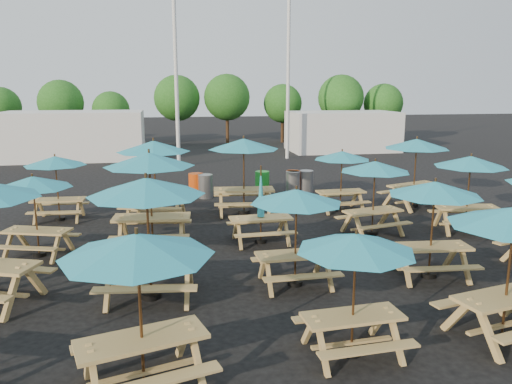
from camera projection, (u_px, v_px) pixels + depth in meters
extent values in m
plane|color=black|center=(266.00, 242.00, 13.85)|extent=(120.00, 120.00, 0.00)
cube|color=tan|center=(11.00, 268.00, 10.45)|extent=(1.95, 0.92, 0.04)
cube|color=tan|center=(37.00, 231.00, 12.54)|extent=(1.74, 1.09, 0.05)
cube|color=tan|center=(25.00, 248.00, 12.02)|extent=(1.62, 0.70, 0.04)
cube|color=tan|center=(51.00, 234.00, 13.17)|extent=(1.62, 0.70, 0.04)
cylinder|color=black|center=(39.00, 254.00, 12.67)|extent=(0.33, 0.33, 0.09)
cylinder|color=brown|center=(36.00, 216.00, 12.46)|extent=(0.04, 0.04, 2.08)
cone|color=teal|center=(33.00, 182.00, 12.28)|extent=(2.38, 2.38, 0.29)
cube|color=tan|center=(58.00, 200.00, 15.95)|extent=(1.67, 0.72, 0.05)
cube|color=tan|center=(54.00, 212.00, 15.42)|extent=(1.65, 0.31, 0.04)
cube|color=tan|center=(64.00, 203.00, 16.59)|extent=(1.65, 0.31, 0.04)
cylinder|color=black|center=(60.00, 219.00, 16.08)|extent=(0.33, 0.33, 0.09)
cylinder|color=brown|center=(57.00, 188.00, 15.87)|extent=(0.04, 0.04, 2.10)
cone|color=teal|center=(55.00, 161.00, 15.69)|extent=(2.01, 2.01, 0.29)
cube|color=tan|center=(142.00, 339.00, 7.00)|extent=(1.93, 1.17, 0.06)
cube|color=tan|center=(155.00, 382.00, 6.48)|extent=(1.80, 0.74, 0.04)
cube|color=tan|center=(132.00, 337.00, 7.64)|extent=(1.80, 0.74, 0.04)
cylinder|color=black|center=(144.00, 383.00, 7.14)|extent=(0.36, 0.36, 0.10)
cylinder|color=brown|center=(140.00, 312.00, 6.91)|extent=(0.04, 0.04, 2.31)
cone|color=teal|center=(137.00, 245.00, 6.71)|extent=(2.61, 2.61, 0.32)
cube|color=tan|center=(150.00, 260.00, 10.00)|extent=(2.04, 0.99, 0.07)
cube|color=tan|center=(145.00, 289.00, 9.36)|extent=(1.99, 0.50, 0.04)
cube|color=tan|center=(155.00, 263.00, 10.76)|extent=(1.99, 0.50, 0.04)
cylinder|color=black|center=(151.00, 295.00, 10.15)|extent=(0.39, 0.39, 0.11)
cylinder|color=brown|center=(149.00, 239.00, 9.90)|extent=(0.05, 0.05, 2.51)
cone|color=teal|center=(146.00, 186.00, 9.68)|extent=(2.55, 2.55, 0.35)
cube|color=tan|center=(152.00, 217.00, 13.20)|extent=(2.08, 0.96, 0.07)
cube|color=tan|center=(149.00, 237.00, 12.55)|extent=(2.03, 0.46, 0.04)
cube|color=tan|center=(155.00, 222.00, 13.99)|extent=(2.03, 0.46, 0.04)
cylinder|color=black|center=(153.00, 245.00, 13.36)|extent=(0.40, 0.40, 0.11)
cylinder|color=brown|center=(151.00, 200.00, 13.10)|extent=(0.05, 0.05, 2.58)
cone|color=teal|center=(149.00, 159.00, 12.88)|extent=(2.56, 2.56, 0.36)
cube|color=tan|center=(155.00, 193.00, 16.20)|extent=(2.13, 1.23, 0.07)
cube|color=tan|center=(150.00, 208.00, 15.55)|extent=(2.01, 0.74, 0.04)
cube|color=tan|center=(161.00, 198.00, 16.98)|extent=(2.01, 0.74, 0.04)
cylinder|color=black|center=(156.00, 216.00, 16.36)|extent=(0.40, 0.40, 0.11)
cylinder|color=brown|center=(155.00, 180.00, 16.10)|extent=(0.05, 0.05, 2.56)
cone|color=teal|center=(153.00, 146.00, 15.88)|extent=(2.83, 2.83, 0.36)
cube|color=tan|center=(353.00, 316.00, 7.89)|extent=(1.63, 0.73, 0.05)
cube|color=tan|center=(369.00, 349.00, 7.39)|extent=(1.60, 0.33, 0.04)
cube|color=tan|center=(337.00, 315.00, 8.50)|extent=(1.60, 0.33, 0.04)
cylinder|color=black|center=(351.00, 351.00, 8.02)|extent=(0.32, 0.32, 0.09)
cylinder|color=brown|center=(354.00, 295.00, 7.82)|extent=(0.04, 0.04, 2.04)
cone|color=teal|center=(356.00, 242.00, 7.64)|extent=(1.99, 1.99, 0.28)
cube|color=tan|center=(295.00, 255.00, 10.68)|extent=(1.69, 0.70, 0.06)
cube|color=tan|center=(304.00, 277.00, 10.15)|extent=(1.68, 0.28, 0.04)
cube|color=tan|center=(288.00, 257.00, 11.33)|extent=(1.68, 0.28, 0.04)
cylinder|color=black|center=(295.00, 283.00, 10.82)|extent=(0.34, 0.34, 0.09)
cylinder|color=brown|center=(296.00, 238.00, 10.61)|extent=(0.04, 0.04, 2.14)
cone|color=teal|center=(296.00, 196.00, 10.42)|extent=(2.02, 2.02, 0.30)
cube|color=tan|center=(261.00, 218.00, 13.64)|extent=(1.71, 0.72, 0.06)
cube|color=tan|center=(266.00, 234.00, 13.10)|extent=(1.70, 0.30, 0.04)
cube|color=tan|center=(256.00, 222.00, 14.29)|extent=(1.70, 0.30, 0.04)
cylinder|color=black|center=(261.00, 241.00, 13.77)|extent=(0.34, 0.34, 0.09)
cylinder|color=brown|center=(261.00, 204.00, 13.56)|extent=(0.04, 0.04, 2.16)
cone|color=teal|center=(261.00, 191.00, 13.48)|extent=(0.21, 0.21, 1.41)
cube|color=tan|center=(244.00, 190.00, 16.77)|extent=(2.07, 0.95, 0.07)
cube|color=tan|center=(245.00, 204.00, 16.12)|extent=(2.03, 0.45, 0.04)
cube|color=tan|center=(243.00, 194.00, 17.56)|extent=(2.03, 0.45, 0.04)
cylinder|color=black|center=(244.00, 212.00, 16.93)|extent=(0.40, 0.40, 0.11)
cylinder|color=brown|center=(244.00, 176.00, 16.68)|extent=(0.05, 0.05, 2.57)
cone|color=teal|center=(244.00, 144.00, 16.45)|extent=(2.55, 2.55, 0.36)
cube|color=tan|center=(506.00, 297.00, 8.40)|extent=(1.93, 1.08, 0.06)
cube|color=tan|center=(474.00, 298.00, 9.07)|extent=(1.83, 0.64, 0.04)
cylinder|color=black|center=(502.00, 335.00, 8.55)|extent=(0.36, 0.36, 0.10)
cylinder|color=brown|center=(508.00, 273.00, 8.32)|extent=(0.04, 0.04, 2.32)
cube|color=tan|center=(431.00, 247.00, 11.14)|extent=(1.78, 0.81, 0.06)
cube|color=tan|center=(443.00, 269.00, 10.58)|extent=(1.75, 0.37, 0.04)
cube|color=tan|center=(418.00, 250.00, 11.82)|extent=(1.75, 0.37, 0.04)
cylinder|color=black|center=(428.00, 275.00, 11.28)|extent=(0.35, 0.35, 0.10)
cylinder|color=brown|center=(432.00, 230.00, 11.06)|extent=(0.04, 0.04, 2.22)
cone|color=teal|center=(435.00, 188.00, 10.87)|extent=(2.18, 2.18, 0.31)
cube|color=tan|center=(373.00, 211.00, 14.42)|extent=(1.80, 1.02, 0.06)
cube|color=tan|center=(386.00, 225.00, 13.91)|extent=(1.71, 0.61, 0.04)
cube|color=tan|center=(360.00, 215.00, 15.04)|extent=(1.71, 0.61, 0.04)
cylinder|color=black|center=(372.00, 233.00, 14.55)|extent=(0.34, 0.34, 0.09)
cylinder|color=brown|center=(374.00, 198.00, 14.34)|extent=(0.04, 0.04, 2.17)
cone|color=teal|center=(375.00, 166.00, 14.15)|extent=(2.38, 2.38, 0.30)
cube|color=tan|center=(341.00, 192.00, 17.19)|extent=(1.67, 0.70, 0.05)
cube|color=tan|center=(347.00, 203.00, 16.67)|extent=(1.65, 0.29, 0.04)
cube|color=tan|center=(334.00, 195.00, 17.82)|extent=(1.65, 0.29, 0.04)
cylinder|color=black|center=(340.00, 209.00, 17.32)|extent=(0.33, 0.33, 0.09)
cylinder|color=brown|center=(341.00, 181.00, 17.11)|extent=(0.04, 0.04, 2.10)
cone|color=teal|center=(342.00, 155.00, 16.93)|extent=(1.99, 1.99, 0.29)
cube|color=tan|center=(467.00, 207.00, 14.71)|extent=(1.88, 1.01, 0.06)
cube|color=tan|center=(475.00, 223.00, 14.13)|extent=(1.80, 0.57, 0.04)
cube|color=tan|center=(457.00, 211.00, 15.41)|extent=(1.80, 0.57, 0.04)
cylinder|color=black|center=(465.00, 229.00, 14.85)|extent=(0.36, 0.36, 0.10)
cylinder|color=brown|center=(468.00, 194.00, 14.63)|extent=(0.04, 0.04, 2.28)
cone|color=teal|center=(471.00, 161.00, 14.43)|extent=(2.43, 2.43, 0.32)
cube|color=tan|center=(414.00, 185.00, 17.71)|extent=(2.07, 1.34, 0.06)
cube|color=tan|center=(429.00, 197.00, 17.17)|extent=(1.91, 0.89, 0.04)
cube|color=tan|center=(399.00, 190.00, 18.38)|extent=(1.91, 0.89, 0.04)
cylinder|color=black|center=(413.00, 205.00, 17.86)|extent=(0.39, 0.39, 0.11)
cylinder|color=brown|center=(415.00, 173.00, 17.62)|extent=(0.05, 0.05, 2.46)
cone|color=teal|center=(417.00, 144.00, 17.41)|extent=(2.87, 2.87, 0.34)
cylinder|color=#CD410C|center=(196.00, 185.00, 19.50)|extent=(0.57, 0.57, 0.91)
cylinder|color=gray|center=(205.00, 186.00, 19.25)|extent=(0.57, 0.57, 0.91)
cylinder|color=#198D27|center=(262.00, 183.00, 19.98)|extent=(0.57, 0.57, 0.91)
cylinder|color=gray|center=(293.00, 183.00, 19.98)|extent=(0.57, 0.57, 0.91)
cylinder|color=#CD410C|center=(293.00, 182.00, 20.13)|extent=(0.57, 0.57, 0.91)
cylinder|color=gray|center=(306.00, 182.00, 20.17)|extent=(0.57, 0.57, 0.91)
cylinder|color=silver|center=(175.00, 52.00, 25.75)|extent=(0.20, 0.20, 12.00)
cylinder|color=silver|center=(288.00, 55.00, 28.79)|extent=(0.20, 0.20, 12.00)
cube|color=silver|center=(74.00, 135.00, 29.51)|extent=(8.00, 4.00, 2.80)
cube|color=silver|center=(342.00, 131.00, 33.43)|extent=(7.00, 4.00, 2.60)
cylinder|color=#382314|center=(3.00, 133.00, 35.54)|extent=(0.24, 0.24, 1.92)
sphere|color=#1E5919|center=(1.00, 107.00, 35.15)|extent=(2.80, 2.80, 2.80)
cylinder|color=#382314|center=(63.00, 133.00, 34.96)|extent=(0.24, 0.24, 2.14)
sphere|color=#1E5919|center=(61.00, 102.00, 34.53)|extent=(3.11, 3.11, 3.11)
cylinder|color=#382314|center=(112.00, 135.00, 35.34)|extent=(0.24, 0.24, 1.78)
sphere|color=#1E5919|center=(111.00, 110.00, 34.98)|extent=(2.59, 2.59, 2.59)
cylinder|color=#382314|center=(178.00, 129.00, 37.11)|extent=(0.24, 0.24, 2.31)
sphere|color=#1E5919|center=(177.00, 98.00, 36.64)|extent=(3.36, 3.36, 3.36)
cylinder|color=#382314|center=(227.00, 128.00, 37.30)|extent=(0.24, 0.24, 2.35)
sphere|color=#1E5919|center=(227.00, 97.00, 36.82)|extent=(3.41, 3.41, 3.41)
cylinder|color=#382314|center=(282.00, 129.00, 38.48)|extent=(0.24, 0.24, 2.02)
sphere|color=#1E5919|center=(283.00, 103.00, 38.07)|extent=(2.94, 2.94, 2.94)
cylinder|color=#382314|center=(340.00, 128.00, 37.42)|extent=(0.24, 0.24, 2.32)
sphere|color=#1E5919|center=(341.00, 98.00, 36.95)|extent=(3.38, 3.38, 3.38)
cylinder|color=#382314|center=(382.00, 130.00, 38.07)|extent=(0.24, 0.24, 2.03)
sphere|color=#1E5919|center=(383.00, 103.00, 37.66)|extent=(2.95, 2.95, 2.95)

